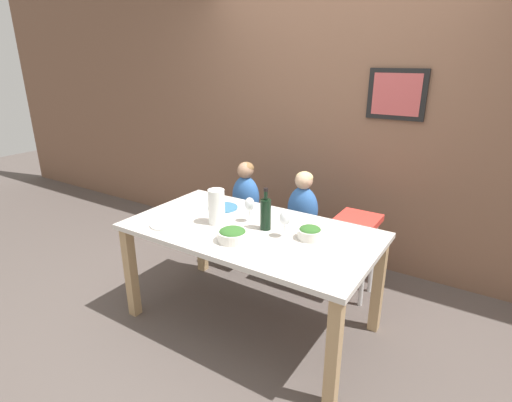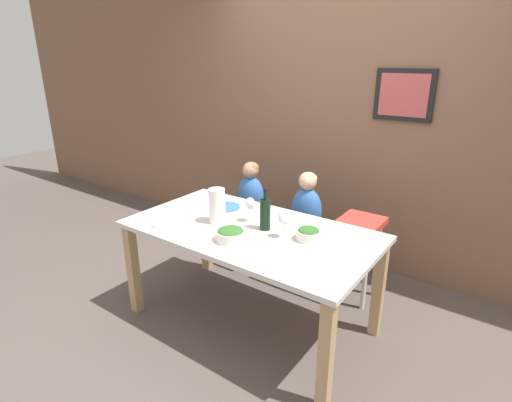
# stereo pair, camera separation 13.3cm
# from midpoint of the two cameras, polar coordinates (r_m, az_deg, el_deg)

# --- Properties ---
(ground_plane) EXTENTS (14.00, 14.00, 0.00)m
(ground_plane) POSITION_cam_midpoint_polar(r_m,az_deg,el_deg) (3.12, -2.00, -16.72)
(ground_plane) COLOR #564C47
(wall_back) EXTENTS (10.00, 0.09, 2.70)m
(wall_back) POSITION_cam_midpoint_polar(r_m,az_deg,el_deg) (3.73, 9.89, 11.76)
(wall_back) COLOR brown
(wall_back) RESTS_ON ground_plane
(dining_table) EXTENTS (1.72, 0.93, 0.75)m
(dining_table) POSITION_cam_midpoint_polar(r_m,az_deg,el_deg) (2.78, -2.16, -5.74)
(dining_table) COLOR silver
(dining_table) RESTS_ON ground_plane
(chair_far_left) EXTENTS (0.37, 0.43, 0.46)m
(chair_far_left) POSITION_cam_midpoint_polar(r_m,az_deg,el_deg) (3.74, -2.46, -3.33)
(chair_far_left) COLOR silver
(chair_far_left) RESTS_ON ground_plane
(chair_far_center) EXTENTS (0.37, 0.43, 0.46)m
(chair_far_center) POSITION_cam_midpoint_polar(r_m,az_deg,el_deg) (3.47, 5.41, -5.35)
(chair_far_center) COLOR silver
(chair_far_center) RESTS_ON ground_plane
(chair_right_highchair) EXTENTS (0.32, 0.37, 0.68)m
(chair_right_highchair) POSITION_cam_midpoint_polar(r_m,az_deg,el_deg) (3.24, 12.94, -4.81)
(chair_right_highchair) COLOR silver
(chair_right_highchair) RESTS_ON ground_plane
(person_child_left) EXTENTS (0.27, 0.20, 0.52)m
(person_child_left) POSITION_cam_midpoint_polar(r_m,az_deg,el_deg) (3.62, -2.53, 1.37)
(person_child_left) COLOR #3366B2
(person_child_left) RESTS_ON chair_far_left
(person_child_center) EXTENTS (0.27, 0.20, 0.52)m
(person_child_center) POSITION_cam_midpoint_polar(r_m,az_deg,el_deg) (3.34, 5.59, -0.33)
(person_child_center) COLOR #3366B2
(person_child_center) RESTS_ON chair_far_center
(wine_bottle) EXTENTS (0.07, 0.07, 0.29)m
(wine_bottle) POSITION_cam_midpoint_polar(r_m,az_deg,el_deg) (2.69, -0.04, -1.77)
(wine_bottle) COLOR black
(wine_bottle) RESTS_ON dining_table
(paper_towel_roll) EXTENTS (0.12, 0.12, 0.25)m
(paper_towel_roll) POSITION_cam_midpoint_polar(r_m,az_deg,el_deg) (2.80, -7.02, -0.83)
(paper_towel_roll) COLOR white
(paper_towel_roll) RESTS_ON dining_table
(wine_glass_near) EXTENTS (0.07, 0.07, 0.18)m
(wine_glass_near) POSITION_cam_midpoint_polar(r_m,az_deg,el_deg) (2.57, 2.69, -2.54)
(wine_glass_near) COLOR white
(wine_glass_near) RESTS_ON dining_table
(wine_glass_far) EXTENTS (0.07, 0.07, 0.18)m
(wine_glass_far) POSITION_cam_midpoint_polar(r_m,az_deg,el_deg) (2.81, -2.29, -0.53)
(wine_glass_far) COLOR white
(wine_glass_far) RESTS_ON dining_table
(salad_bowl_large) EXTENTS (0.20, 0.20, 0.09)m
(salad_bowl_large) POSITION_cam_midpoint_polar(r_m,az_deg,el_deg) (2.55, -4.89, -4.81)
(salad_bowl_large) COLOR silver
(salad_bowl_large) RESTS_ON dining_table
(salad_bowl_small) EXTENTS (0.16, 0.16, 0.09)m
(salad_bowl_small) POSITION_cam_midpoint_polar(r_m,az_deg,el_deg) (2.59, 6.25, -4.50)
(salad_bowl_small) COLOR silver
(salad_bowl_small) RESTS_ON dining_table
(dinner_plate_front_left) EXTENTS (0.23, 0.23, 0.01)m
(dinner_plate_front_left) POSITION_cam_midpoint_polar(r_m,az_deg,el_deg) (2.88, -13.98, -3.25)
(dinner_plate_front_left) COLOR silver
(dinner_plate_front_left) RESTS_ON dining_table
(dinner_plate_back_left) EXTENTS (0.23, 0.23, 0.01)m
(dinner_plate_back_left) POSITION_cam_midpoint_polar(r_m,az_deg,el_deg) (3.11, -5.97, -0.93)
(dinner_plate_back_left) COLOR teal
(dinner_plate_back_left) RESTS_ON dining_table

